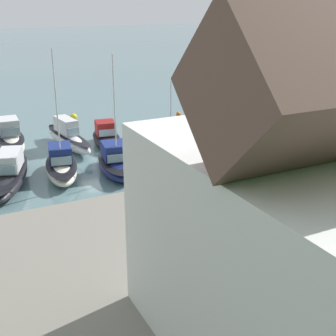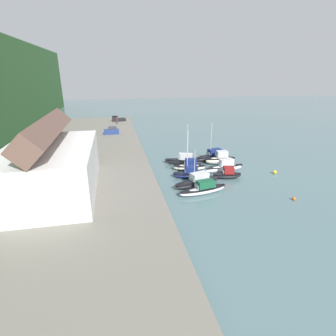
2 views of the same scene
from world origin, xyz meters
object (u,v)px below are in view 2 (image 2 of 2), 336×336
(moored_boat_0, at_px, (203,189))
(moored_boat_7, at_px, (220,159))
(moored_boat_4, at_px, (184,161))
(parked_car_0, at_px, (112,131))
(moored_boat_5, at_px, (227,174))
(moored_boat_2, at_px, (190,173))
(person_on_quay, at_px, (117,121))
(mooring_buoy_0, at_px, (275,172))
(moored_boat_6, at_px, (225,167))
(moored_boat_8, at_px, (213,156))
(moored_boat_1, at_px, (198,182))
(pickup_truck_0, at_px, (118,119))
(moored_boat_3, at_px, (189,166))
(mooring_buoy_1, at_px, (294,199))

(moored_boat_0, bearing_deg, moored_boat_7, -43.51)
(moored_boat_4, height_order, moored_boat_7, moored_boat_7)
(parked_car_0, bearing_deg, moored_boat_7, -141.68)
(moored_boat_5, bearing_deg, moored_boat_2, 85.99)
(parked_car_0, relative_size, person_on_quay, 1.97)
(moored_boat_5, xyz_separation_m, mooring_buoy_0, (0.10, -9.70, -0.39))
(parked_car_0, bearing_deg, mooring_buoy_0, -139.96)
(moored_boat_5, height_order, parked_car_0, parked_car_0)
(parked_car_0, distance_m, person_on_quay, 16.09)
(moored_boat_6, bearing_deg, person_on_quay, 14.15)
(moored_boat_2, bearing_deg, moored_boat_6, -70.29)
(moored_boat_6, distance_m, moored_boat_8, 7.41)
(mooring_buoy_0, bearing_deg, parked_car_0, 40.82)
(moored_boat_4, relative_size, moored_boat_6, 1.00)
(moored_boat_0, bearing_deg, moored_boat_6, -51.66)
(moored_boat_1, xyz_separation_m, person_on_quay, (53.20, 11.96, 1.71))
(moored_boat_7, bearing_deg, pickup_truck_0, 25.34)
(moored_boat_7, relative_size, mooring_buoy_0, 9.14)
(moored_boat_0, distance_m, moored_boat_6, 11.05)
(moored_boat_7, relative_size, parked_car_0, 1.53)
(pickup_truck_0, bearing_deg, moored_boat_5, -170.02)
(moored_boat_6, bearing_deg, moored_boat_3, 62.68)
(moored_boat_4, distance_m, moored_boat_7, 7.63)
(moored_boat_7, distance_m, mooring_buoy_1, 18.49)
(moored_boat_2, relative_size, moored_boat_5, 1.59)
(parked_car_0, relative_size, mooring_buoy_1, 8.23)
(moored_boat_0, height_order, pickup_truck_0, pickup_truck_0)
(moored_boat_4, bearing_deg, moored_boat_6, -112.35)
(moored_boat_8, bearing_deg, person_on_quay, 11.51)
(moored_boat_6, height_order, pickup_truck_0, pickup_truck_0)
(parked_car_0, bearing_deg, person_on_quay, -7.55)
(moored_boat_1, xyz_separation_m, moored_boat_7, (10.06, -8.22, 0.19))
(moored_boat_7, distance_m, moored_boat_8, 2.93)
(moored_boat_1, height_order, mooring_buoy_0, moored_boat_1)
(parked_car_0, bearing_deg, moored_boat_1, -160.36)
(moored_boat_2, bearing_deg, mooring_buoy_1, -124.57)
(pickup_truck_0, relative_size, mooring_buoy_0, 7.00)
(pickup_truck_0, bearing_deg, parked_car_0, 166.08)
(parked_car_0, height_order, mooring_buoy_1, parked_car_0)
(moored_boat_4, distance_m, moored_boat_6, 8.71)
(person_on_quay, relative_size, mooring_buoy_1, 4.17)
(moored_boat_2, xyz_separation_m, moored_boat_6, (1.45, -7.37, 0.12))
(moored_boat_1, bearing_deg, moored_boat_0, 165.77)
(moored_boat_2, xyz_separation_m, mooring_buoy_0, (-1.52, -16.25, -0.44))
(mooring_buoy_1, bearing_deg, moored_boat_2, 46.84)
(moored_boat_7, relative_size, pickup_truck_0, 1.31)
(moored_boat_8, bearing_deg, moored_boat_4, 88.64)
(moored_boat_7, xyz_separation_m, person_on_quay, (43.14, 20.18, 1.52))
(moored_boat_2, distance_m, person_on_quay, 50.55)
(moored_boat_4, relative_size, mooring_buoy_1, 16.16)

